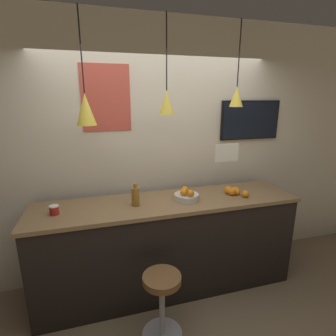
# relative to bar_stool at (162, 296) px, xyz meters

# --- Properties ---
(ground_plane) EXTENTS (14.00, 14.00, 0.00)m
(ground_plane) POSITION_rel_bar_stool_xyz_m (0.23, 0.03, -0.42)
(ground_plane) COLOR #756047
(back_wall) EXTENTS (8.00, 0.06, 2.90)m
(back_wall) POSITION_rel_bar_stool_xyz_m (0.23, 1.05, 1.03)
(back_wall) COLOR beige
(back_wall) RESTS_ON ground_plane
(service_counter) EXTENTS (2.75, 0.66, 1.03)m
(service_counter) POSITION_rel_bar_stool_xyz_m (0.23, 0.61, 0.10)
(service_counter) COLOR black
(service_counter) RESTS_ON ground_plane
(bar_stool) EXTENTS (0.36, 0.36, 0.62)m
(bar_stool) POSITION_rel_bar_stool_xyz_m (0.00, 0.00, 0.00)
(bar_stool) COLOR #B7B7BC
(bar_stool) RESTS_ON ground_plane
(fruit_bowl) EXTENTS (0.25, 0.25, 0.14)m
(fruit_bowl) POSITION_rel_bar_stool_xyz_m (0.42, 0.57, 0.67)
(fruit_bowl) COLOR beige
(fruit_bowl) RESTS_ON service_counter
(orange_pile) EXTENTS (0.20, 0.23, 0.09)m
(orange_pile) POSITION_rel_bar_stool_xyz_m (0.97, 0.57, 0.66)
(orange_pile) COLOR orange
(orange_pile) RESTS_ON service_counter
(juice_bottle) EXTENTS (0.08, 0.08, 0.23)m
(juice_bottle) POSITION_rel_bar_stool_xyz_m (-0.11, 0.58, 0.72)
(juice_bottle) COLOR olive
(juice_bottle) RESTS_ON service_counter
(spread_jar) EXTENTS (0.08, 0.08, 0.09)m
(spread_jar) POSITION_rel_bar_stool_xyz_m (-0.86, 0.58, 0.66)
(spread_jar) COLOR red
(spread_jar) RESTS_ON service_counter
(pendant_lamp_left) EXTENTS (0.18, 0.18, 0.98)m
(pendant_lamp_left) POSITION_rel_bar_stool_xyz_m (-0.52, 0.66, 1.55)
(pendant_lamp_left) COLOR black
(pendant_lamp_middle) EXTENTS (0.14, 0.14, 0.89)m
(pendant_lamp_middle) POSITION_rel_bar_stool_xyz_m (0.23, 0.66, 1.61)
(pendant_lamp_middle) COLOR black
(pendant_lamp_right) EXTENTS (0.14, 0.14, 0.83)m
(pendant_lamp_right) POSITION_rel_bar_stool_xyz_m (0.97, 0.66, 1.66)
(pendant_lamp_right) COLOR black
(mounted_tv) EXTENTS (0.77, 0.04, 0.46)m
(mounted_tv) POSITION_rel_bar_stool_xyz_m (1.38, 0.99, 1.38)
(mounted_tv) COLOR black
(hanging_menu_board) EXTENTS (0.24, 0.01, 0.17)m
(hanging_menu_board) POSITION_rel_bar_stool_xyz_m (0.74, 0.36, 1.15)
(hanging_menu_board) COLOR white
(wall_poster) EXTENTS (0.50, 0.01, 0.67)m
(wall_poster) POSITION_rel_bar_stool_xyz_m (-0.32, 1.01, 1.64)
(wall_poster) COLOR #C64C3D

